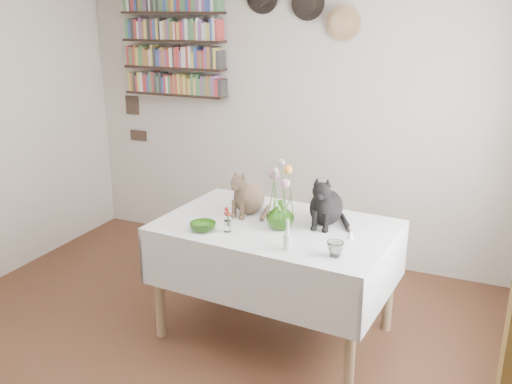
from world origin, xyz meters
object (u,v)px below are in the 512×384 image
at_px(flower_vase, 280,214).
at_px(bookshelf_unit, 174,45).
at_px(black_cat, 327,198).
at_px(dining_table, 276,252).
at_px(tabby_cat, 250,190).

bearing_deg(flower_vase, bookshelf_unit, 139.64).
distance_m(black_cat, flower_vase, 0.33).
relative_size(dining_table, black_cat, 4.47).
relative_size(tabby_cat, bookshelf_unit, 0.33).
bearing_deg(bookshelf_unit, flower_vase, -40.36).
distance_m(flower_vase, bookshelf_unit, 2.28).
distance_m(tabby_cat, black_cat, 0.55).
distance_m(dining_table, black_cat, 0.50).
bearing_deg(black_cat, tabby_cat, 179.65).
bearing_deg(dining_table, flower_vase, -46.42).
xyz_separation_m(dining_table, tabby_cat, (-0.25, 0.13, 0.36)).
bearing_deg(flower_vase, dining_table, 133.58).
relative_size(tabby_cat, flower_vase, 1.72).
xyz_separation_m(black_cat, flower_vase, (-0.24, -0.20, -0.08)).
distance_m(dining_table, flower_vase, 0.30).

